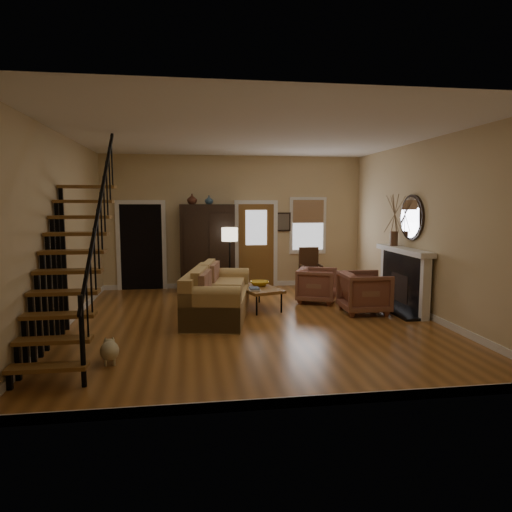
{
  "coord_description": "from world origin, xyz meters",
  "views": [
    {
      "loc": [
        -1.12,
        -7.96,
        2.14
      ],
      "look_at": [
        0.1,
        0.4,
        1.15
      ],
      "focal_mm": 32.0,
      "sensor_mm": 36.0,
      "label": 1
    }
  ],
  "objects": [
    {
      "name": "room",
      "position": [
        -0.41,
        1.76,
        1.51
      ],
      "size": [
        7.0,
        7.33,
        3.3
      ],
      "color": "#9C5F27",
      "rests_on": "ground"
    },
    {
      "name": "staircase",
      "position": [
        -2.78,
        -1.3,
        1.6
      ],
      "size": [
        0.94,
        2.8,
        3.2
      ],
      "primitive_type": null,
      "color": "brown",
      "rests_on": "ground"
    },
    {
      "name": "fireplace",
      "position": [
        3.13,
        0.5,
        0.74
      ],
      "size": [
        0.33,
        1.95,
        2.3
      ],
      "color": "black",
      "rests_on": "ground"
    },
    {
      "name": "armoire",
      "position": [
        -0.7,
        3.15,
        1.05
      ],
      "size": [
        1.3,
        0.6,
        2.1
      ],
      "primitive_type": null,
      "color": "black",
      "rests_on": "ground"
    },
    {
      "name": "vase_a",
      "position": [
        -1.05,
        3.05,
        2.22
      ],
      "size": [
        0.24,
        0.24,
        0.25
      ],
      "primitive_type": "imported",
      "color": "#4C2619",
      "rests_on": "armoire"
    },
    {
      "name": "vase_b",
      "position": [
        -0.65,
        3.05,
        2.21
      ],
      "size": [
        0.2,
        0.2,
        0.21
      ],
      "primitive_type": "imported",
      "color": "#334C60",
      "rests_on": "armoire"
    },
    {
      "name": "sofa",
      "position": [
        -0.61,
        0.47,
        0.44
      ],
      "size": [
        1.45,
        2.52,
        0.88
      ],
      "primitive_type": null,
      "rotation": [
        0.0,
        0.0,
        -0.19
      ],
      "color": "tan",
      "rests_on": "ground"
    },
    {
      "name": "coffee_table",
      "position": [
        0.23,
        1.02,
        0.22
      ],
      "size": [
        0.98,
        1.3,
        0.44
      ],
      "primitive_type": null,
      "rotation": [
        0.0,
        0.0,
        0.3
      ],
      "color": "brown",
      "rests_on": "ground"
    },
    {
      "name": "bowl",
      "position": [
        0.28,
        1.17,
        0.49
      ],
      "size": [
        0.39,
        0.39,
        0.1
      ],
      "primitive_type": "imported",
      "color": "gold",
      "rests_on": "coffee_table"
    },
    {
      "name": "books",
      "position": [
        0.11,
        0.72,
        0.47
      ],
      "size": [
        0.21,
        0.29,
        0.05
      ],
      "primitive_type": null,
      "color": "beige",
      "rests_on": "coffee_table"
    },
    {
      "name": "armchair_left",
      "position": [
        2.23,
        0.37,
        0.4
      ],
      "size": [
        0.92,
        0.89,
        0.81
      ],
      "primitive_type": "imported",
      "rotation": [
        0.0,
        0.0,
        1.54
      ],
      "color": "maroon",
      "rests_on": "ground"
    },
    {
      "name": "armchair_right",
      "position": [
        1.58,
        1.43,
        0.37
      ],
      "size": [
        1.06,
        1.05,
        0.74
      ],
      "primitive_type": "imported",
      "rotation": [
        0.0,
        0.0,
        1.16
      ],
      "color": "maroon",
      "rests_on": "ground"
    },
    {
      "name": "floor_lamp",
      "position": [
        -0.23,
        2.25,
        0.79
      ],
      "size": [
        0.46,
        0.46,
        1.58
      ],
      "primitive_type": null,
      "rotation": [
        0.0,
        0.0,
        -0.32
      ],
      "color": "black",
      "rests_on": "ground"
    },
    {
      "name": "side_chair",
      "position": [
        1.85,
        2.95,
        0.51
      ],
      "size": [
        0.54,
        0.54,
        1.02
      ],
      "primitive_type": null,
      "color": "#3E2513",
      "rests_on": "ground"
    },
    {
      "name": "dog",
      "position": [
        -2.21,
        -1.84,
        0.15
      ],
      "size": [
        0.32,
        0.46,
        0.31
      ],
      "primitive_type": null,
      "rotation": [
        0.0,
        0.0,
        0.17
      ],
      "color": "beige",
      "rests_on": "ground"
    }
  ]
}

